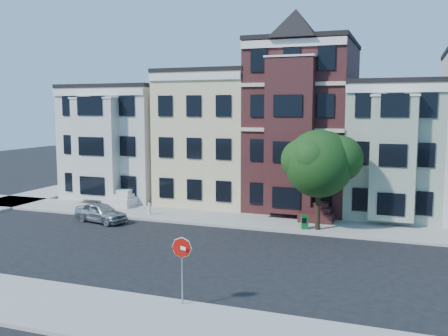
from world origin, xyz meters
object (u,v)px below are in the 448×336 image
at_px(street_tree, 319,168).
at_px(parked_car, 101,212).
at_px(newspaper_box, 305,222).
at_px(stop_sign, 182,267).
at_px(fire_hydrant, 149,210).

distance_m(street_tree, parked_car, 14.34).
xyz_separation_m(parked_car, newspaper_box, (13.04, 2.13, -0.07)).
xyz_separation_m(street_tree, stop_sign, (-2.77, -13.37, -2.27)).
distance_m(street_tree, stop_sign, 13.84).
height_order(street_tree, fire_hydrant, street_tree).
relative_size(newspaper_box, fire_hydrant, 1.32).
relative_size(fire_hydrant, stop_sign, 0.23).
relative_size(street_tree, parked_car, 1.95).
bearing_deg(street_tree, parked_car, -170.69).
distance_m(parked_car, newspaper_box, 13.21).
bearing_deg(street_tree, stop_sign, -101.72).
xyz_separation_m(newspaper_box, stop_sign, (-2.02, -13.24, 1.02)).
height_order(fire_hydrant, stop_sign, stop_sign).
height_order(street_tree, stop_sign, street_tree).
height_order(street_tree, newspaper_box, street_tree).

